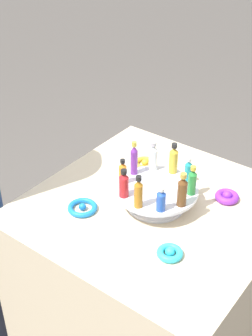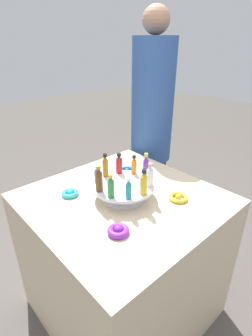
% 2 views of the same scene
% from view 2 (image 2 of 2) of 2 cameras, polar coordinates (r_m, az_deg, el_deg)
% --- Properties ---
extents(ground_plane, '(12.00, 12.00, 0.00)m').
position_cam_2_polar(ground_plane, '(1.77, -0.43, -27.75)').
color(ground_plane, '#4C4742').
extents(party_table, '(0.83, 0.83, 0.77)m').
position_cam_2_polar(party_table, '(1.48, -0.48, -19.00)').
color(party_table, beige).
rests_on(party_table, ground_plane).
extents(display_stand, '(0.29, 0.29, 0.07)m').
position_cam_2_polar(display_stand, '(1.21, -0.56, -4.68)').
color(display_stand, silver).
rests_on(display_stand, party_table).
extents(bottle_teal, '(0.03, 0.03, 0.09)m').
position_cam_2_polar(bottle_teal, '(1.07, 0.55, -4.64)').
color(bottle_teal, teal).
rests_on(bottle_teal, display_stand).
extents(bottle_gold, '(0.03, 0.03, 0.12)m').
position_cam_2_polar(bottle_gold, '(1.10, 3.88, -3.23)').
color(bottle_gold, gold).
rests_on(bottle_gold, display_stand).
extents(bottle_clear, '(0.03, 0.03, 0.11)m').
position_cam_2_polar(bottle_clear, '(1.16, 5.22, -1.70)').
color(bottle_clear, silver).
rests_on(bottle_clear, display_stand).
extents(bottle_purple, '(0.03, 0.03, 0.13)m').
position_cam_2_polar(bottle_purple, '(1.22, 4.32, 0.19)').
color(bottle_purple, '#702D93').
rests_on(bottle_purple, display_stand).
extents(bottle_orange, '(0.03, 0.03, 0.10)m').
position_cam_2_polar(bottle_orange, '(1.27, 1.75, 0.57)').
color(bottle_orange, orange).
rests_on(bottle_orange, display_stand).
extents(bottle_red, '(0.03, 0.03, 0.10)m').
position_cam_2_polar(bottle_red, '(1.28, -1.52, 0.89)').
color(bottle_red, '#B21E23').
rests_on(bottle_red, display_stand).
extents(bottle_amber, '(0.03, 0.03, 0.12)m').
position_cam_2_polar(bottle_amber, '(1.25, -4.51, 0.46)').
color(bottle_amber, '#AD6B19').
rests_on(bottle_amber, display_stand).
extents(bottle_blue, '(0.03, 0.03, 0.09)m').
position_cam_2_polar(bottle_blue, '(1.20, -6.20, -1.53)').
color(bottle_blue, '#234CAD').
rests_on(bottle_blue, display_stand).
extents(bottle_brown, '(0.03, 0.03, 0.12)m').
position_cam_2_polar(bottle_brown, '(1.13, -5.91, -2.53)').
color(bottle_brown, brown).
rests_on(bottle_brown, display_stand).
extents(bottle_green, '(0.03, 0.03, 0.11)m').
position_cam_2_polar(bottle_green, '(1.08, -3.32, -4.11)').
color(bottle_green, '#288438').
rests_on(bottle_green, display_stand).
extents(ribbon_bow_blue, '(0.10, 0.10, 0.03)m').
position_cam_2_polar(ribbon_bow_blue, '(1.45, 0.24, -0.64)').
color(ribbon_bow_blue, blue).
rests_on(ribbon_bow_blue, party_table).
extents(ribbon_bow_teal, '(0.08, 0.08, 0.03)m').
position_cam_2_polar(ribbon_bow_teal, '(1.27, -12.11, -5.38)').
color(ribbon_bow_teal, '#2DB7CC').
rests_on(ribbon_bow_teal, party_table).
extents(ribbon_bow_purple, '(0.09, 0.09, 0.04)m').
position_cam_2_polar(ribbon_bow_purple, '(1.02, -1.71, -13.46)').
color(ribbon_bow_purple, purple).
rests_on(ribbon_bow_purple, party_table).
extents(ribbon_bow_gold, '(0.09, 0.09, 0.03)m').
position_cam_2_polar(ribbon_bow_gold, '(1.24, 11.34, -6.33)').
color(ribbon_bow_gold, gold).
rests_on(ribbon_bow_gold, party_table).
extents(person_figure, '(0.27, 0.27, 1.61)m').
position_cam_2_polar(person_figure, '(1.83, 5.44, 6.43)').
color(person_figure, '#282D42').
rests_on(person_figure, ground_plane).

